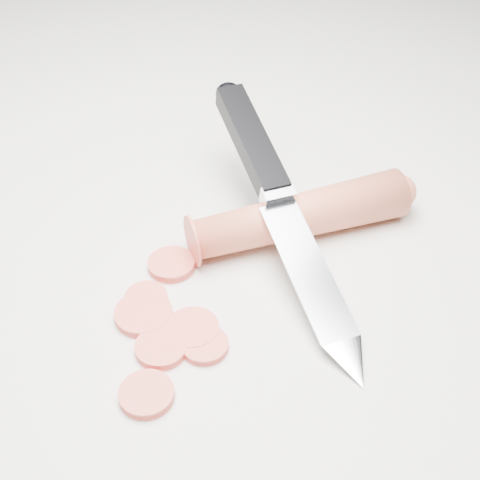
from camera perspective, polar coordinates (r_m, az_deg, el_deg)
The scene contains 10 objects.
ground at distance 0.51m, azimuth -0.95°, elevation -2.20°, with size 2.40×2.40×0.00m, color silver.
carrot at distance 0.53m, azimuth 5.11°, elevation 2.09°, with size 0.04×0.04×0.18m, color #DA5B3D.
carrot_slice_0 at distance 0.51m, azimuth -5.87°, elevation -2.09°, with size 0.04×0.04×0.01m, color #E34E3B.
carrot_slice_1 at distance 0.45m, azimuth -3.04°, elevation -8.96°, with size 0.03×0.03×0.01m, color #E34E3B.
carrot_slice_2 at distance 0.48m, azimuth -8.24°, elevation -6.27°, with size 0.04×0.04×0.01m, color #E34E3B.
carrot_slice_3 at distance 0.43m, azimuth -7.98°, elevation -12.91°, with size 0.04×0.04×0.01m, color #E34E3B.
carrot_slice_4 at distance 0.45m, azimuth -6.74°, elevation -9.11°, with size 0.04×0.04×0.01m, color #E34E3B.
carrot_slice_5 at distance 0.49m, azimuth -8.02°, elevation -4.95°, with size 0.03×0.03×0.01m, color #E34E3B.
carrot_slice_6 at distance 0.46m, azimuth -4.10°, elevation -7.60°, with size 0.04×0.04×0.01m, color #E34E3B.
kitchen_knife at distance 0.50m, azimuth 3.95°, elevation 2.61°, with size 0.26×0.17×0.08m, color silver, non-canonical shape.
Camera 1 is at (0.24, -0.28, 0.35)m, focal length 50.00 mm.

